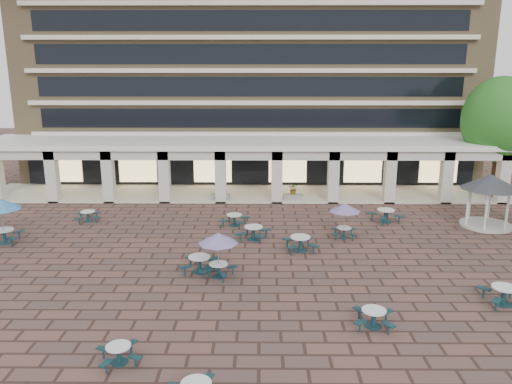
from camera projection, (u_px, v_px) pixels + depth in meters
ground at (243, 265)px, 25.82m from camera, size 120.00×120.00×0.00m
apartment_building at (251, 39)px, 47.47m from camera, size 40.00×15.50×25.20m
retail_arcade at (249, 158)px, 39.45m from camera, size 42.00×6.60×4.40m
picnic_table_0 at (119, 353)px, 17.17m from camera, size 1.78×1.78×0.65m
picnic_table_3 at (504, 294)px, 21.40m from camera, size 1.84×1.84×0.81m
picnic_table_4 at (1, 206)px, 28.50m from camera, size 2.30×2.30×2.65m
picnic_table_5 at (199, 263)px, 24.82m from camera, size 1.96×1.96×0.82m
picnic_table_6 at (218, 240)px, 23.89m from camera, size 1.94×1.94×2.24m
picnic_table_7 at (374, 316)px, 19.57m from camera, size 1.81×1.81×0.73m
picnic_table_8 at (88, 215)px, 33.04m from camera, size 1.81×1.81×0.70m
picnic_table_9 at (300, 242)px, 27.69m from camera, size 2.07×2.07×0.84m
picnic_table_10 at (386, 214)px, 32.90m from camera, size 2.31×2.31×0.85m
picnic_table_11 at (345, 209)px, 29.49m from camera, size 1.84×1.84×2.13m
picnic_table_12 at (234, 219)px, 32.14m from camera, size 1.98×1.98×0.75m
picnic_table_13 at (253, 232)px, 29.50m from camera, size 2.19×2.19×0.82m
gazebo at (490, 188)px, 31.53m from camera, size 3.62×3.62×3.37m
tree_east_c at (500, 120)px, 37.57m from camera, size 5.62×5.62×9.36m
planter_left at (220, 194)px, 38.23m from camera, size 1.50×0.61×1.23m
planter_right at (293, 193)px, 38.16m from camera, size 1.50×0.78×1.35m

